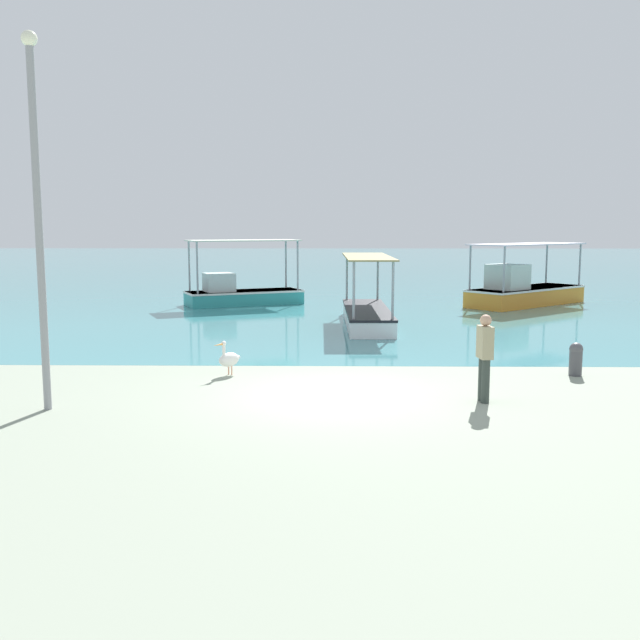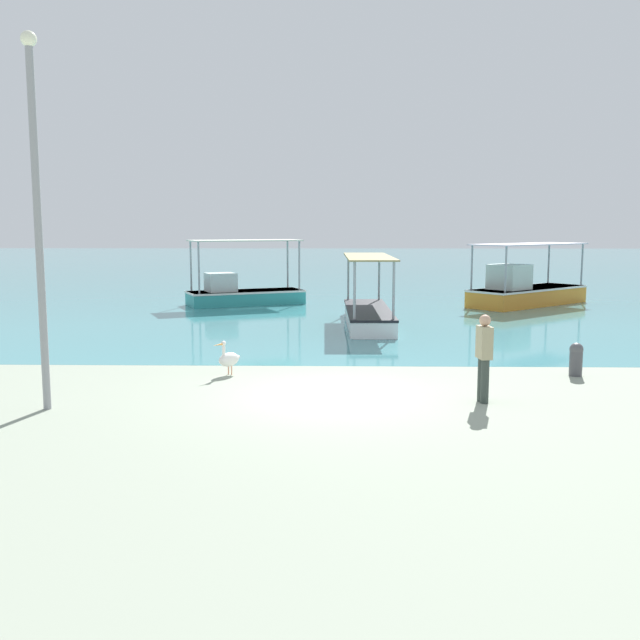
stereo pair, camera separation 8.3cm
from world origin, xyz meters
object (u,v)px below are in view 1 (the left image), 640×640
object	(u,v)px
mooring_bollard	(576,358)
fisherman_standing	(485,355)
fishing_boat_outer	(523,290)
fishing_boat_far_left	(240,291)
fishing_boat_center	(367,311)
lamp_post	(38,205)
pelican	(229,359)

from	to	relation	value
mooring_bollard	fisherman_standing	bearing A→B (deg)	-136.24
fishing_boat_outer	fisherman_standing	bearing A→B (deg)	-107.11
fishing_boat_far_left	fishing_boat_center	xyz separation A→B (m)	(5.10, -6.21, -0.11)
fishing_boat_outer	fisherman_standing	size ratio (longest dim) A/B	3.47
lamp_post	fishing_boat_outer	bearing A→B (deg)	52.80
lamp_post	pelican	bearing A→B (deg)	46.75
fishing_boat_center	fisherman_standing	bearing A→B (deg)	-80.73
fishing_boat_outer	fishing_boat_center	bearing A→B (deg)	-137.93
fishing_boat_center	pelican	xyz separation A→B (m)	(-3.51, -8.23, -0.10)
fishing_boat_outer	mooring_bollard	bearing A→B (deg)	-100.28
fishing_boat_far_left	fisherman_standing	xyz separation A→B (m)	(6.84, -16.82, 0.32)
lamp_post	fisherman_standing	size ratio (longest dim) A/B	3.96
fishing_boat_far_left	fishing_boat_center	distance (m)	8.04
fishing_boat_far_left	mooring_bollard	bearing A→B (deg)	-56.72
fishing_boat_outer	fishing_boat_center	size ratio (longest dim) A/B	0.94
fisherman_standing	lamp_post	bearing A→B (deg)	-175.08
mooring_bollard	fishing_boat_center	bearing A→B (deg)	117.92
lamp_post	fisherman_standing	xyz separation A→B (m)	(8.14, 0.70, -2.81)
mooring_bollard	fishing_boat_outer	bearing A→B (deg)	79.72
fishing_boat_center	fisherman_standing	xyz separation A→B (m)	(1.73, -10.61, 0.43)
mooring_bollard	fisherman_standing	xyz separation A→B (m)	(-2.58, -2.47, 0.51)
fisherman_standing	fishing_boat_center	bearing A→B (deg)	99.27
pelican	fishing_boat_center	bearing A→B (deg)	66.92
lamp_post	fishing_boat_far_left	bearing A→B (deg)	85.74
lamp_post	mooring_bollard	size ratio (longest dim) A/B	8.88
pelican	fisherman_standing	size ratio (longest dim) A/B	0.47
pelican	lamp_post	size ratio (longest dim) A/B	0.12
lamp_post	fisherman_standing	distance (m)	8.64
fishing_boat_far_left	pelican	world-z (taller)	fishing_boat_far_left
fishing_boat_outer	pelican	distance (m)	17.84
fisherman_standing	fishing_boat_far_left	bearing A→B (deg)	112.12
fishing_boat_far_left	mooring_bollard	xyz separation A→B (m)	(9.42, -14.35, -0.18)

